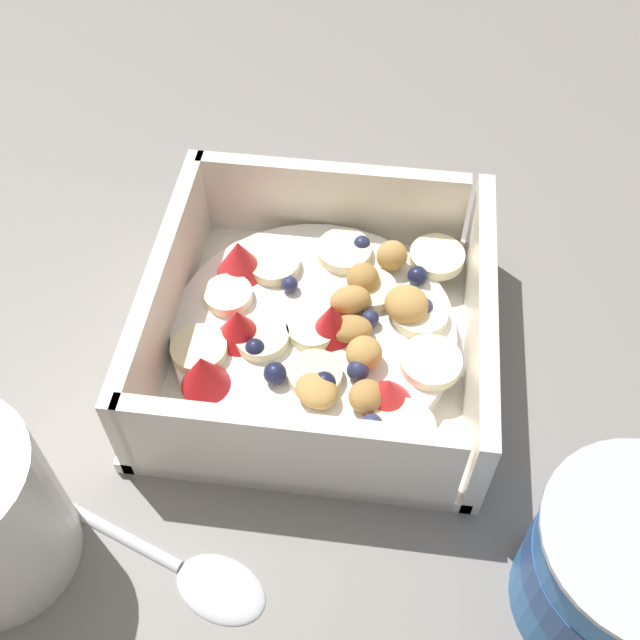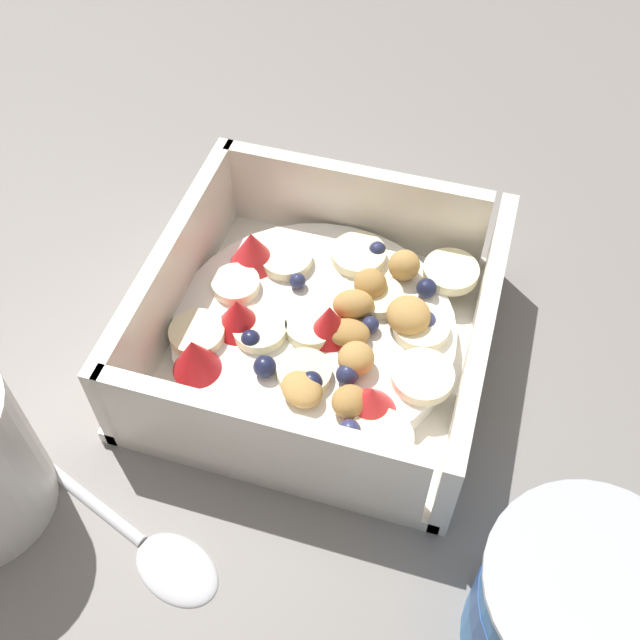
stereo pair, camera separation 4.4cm
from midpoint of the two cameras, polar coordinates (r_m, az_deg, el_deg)
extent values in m
plane|color=gray|center=(0.46, -3.29, -2.93)|extent=(2.40, 2.40, 0.00)
cube|color=white|center=(0.46, -2.73, -2.09)|extent=(0.19, 0.19, 0.01)
cube|color=white|center=(0.46, -14.15, 1.25)|extent=(0.19, 0.01, 0.07)
cube|color=white|center=(0.44, 9.00, -1.05)|extent=(0.19, 0.01, 0.07)
cube|color=white|center=(0.50, -1.22, 8.29)|extent=(0.01, 0.17, 0.07)
cube|color=white|center=(0.39, -5.01, -10.33)|extent=(0.01, 0.17, 0.07)
cylinder|color=white|center=(0.45, -2.79, -1.17)|extent=(0.17, 0.17, 0.01)
cylinder|color=beige|center=(0.40, 3.13, -8.36)|extent=(0.05, 0.05, 0.01)
cylinder|color=#F7EFC6|center=(0.46, -9.64, 1.68)|extent=(0.04, 0.04, 0.01)
cylinder|color=beige|center=(0.42, -3.38, -4.32)|extent=(0.04, 0.04, 0.01)
cylinder|color=#F4EAB7|center=(0.44, -11.92, -2.36)|extent=(0.05, 0.05, 0.01)
cylinder|color=#F7EFC6|center=(0.45, 4.72, 0.23)|extent=(0.04, 0.04, 0.01)
cylinder|color=#F7EFC6|center=(0.43, 5.41, -3.37)|extent=(0.05, 0.05, 0.01)
cylinder|color=#F4EAB7|center=(0.48, -0.81, 5.04)|extent=(0.04, 0.04, 0.01)
cylinder|color=#F4EAB7|center=(0.48, 6.18, 4.59)|extent=(0.04, 0.04, 0.01)
cylinder|color=#F4EAB7|center=(0.47, -6.17, 4.07)|extent=(0.05, 0.05, 0.01)
cylinder|color=#F4EAB7|center=(0.44, -7.29, -1.46)|extent=(0.04, 0.04, 0.01)
cylinder|color=#F4EAB7|center=(0.46, 1.15, 2.10)|extent=(0.04, 0.04, 0.01)
cylinder|color=#F7EFC6|center=(0.44, -3.26, -0.86)|extent=(0.04, 0.04, 0.01)
cone|color=red|center=(0.43, -2.00, 0.12)|extent=(0.03, 0.03, 0.03)
cone|color=red|center=(0.42, -11.77, -4.02)|extent=(0.04, 0.04, 0.03)
cone|color=red|center=(0.44, -9.03, -0.54)|extent=(0.04, 0.04, 0.02)
cone|color=red|center=(0.47, -8.78, 4.51)|extent=(0.04, 0.04, 0.03)
cone|color=red|center=(0.40, 1.97, -5.63)|extent=(0.04, 0.04, 0.02)
sphere|color=navy|center=(0.42, -11.65, -4.65)|extent=(0.01, 0.01, 0.01)
sphere|color=navy|center=(0.40, 0.74, -8.10)|extent=(0.01, 0.01, 0.01)
sphere|color=#23284C|center=(0.48, -8.95, 4.32)|extent=(0.01, 0.01, 0.01)
sphere|color=#23284C|center=(0.44, 0.95, -0.07)|extent=(0.01, 0.01, 0.01)
sphere|color=navy|center=(0.45, 5.00, 0.78)|extent=(0.01, 0.01, 0.01)
sphere|color=#191E3D|center=(0.42, -6.41, -4.21)|extent=(0.01, 0.01, 0.01)
sphere|color=#23284C|center=(0.46, -5.03, 2.52)|extent=(0.01, 0.01, 0.01)
sphere|color=navy|center=(0.45, 3.14, 1.02)|extent=(0.01, 0.01, 0.01)
sphere|color=#23284C|center=(0.42, -0.13, -3.98)|extent=(0.01, 0.01, 0.01)
sphere|color=#191E3D|center=(0.41, -2.73, -4.93)|extent=(0.01, 0.01, 0.01)
sphere|color=#191E3D|center=(0.46, 4.64, 3.17)|extent=(0.01, 0.01, 0.01)
sphere|color=#191E3D|center=(0.43, -7.83, -2.30)|extent=(0.01, 0.01, 0.01)
sphere|color=#23284C|center=(0.48, 0.55, 5.57)|extent=(0.01, 0.01, 0.01)
ellipsoid|color=tan|center=(0.42, 0.35, -2.70)|extent=(0.03, 0.03, 0.02)
ellipsoid|color=tan|center=(0.47, 2.75, 4.67)|extent=(0.03, 0.03, 0.02)
ellipsoid|color=tan|center=(0.44, 3.69, 1.00)|extent=(0.04, 0.04, 0.02)
ellipsoid|color=#AD7F42|center=(0.41, 0.41, -5.95)|extent=(0.03, 0.03, 0.02)
ellipsoid|color=tan|center=(0.41, -3.34, -5.55)|extent=(0.03, 0.03, 0.01)
ellipsoid|color=#AD7F42|center=(0.46, 0.48, 2.98)|extent=(0.02, 0.02, 0.02)
ellipsoid|color=#AD7F42|center=(0.43, -0.64, -1.02)|extent=(0.02, 0.03, 0.01)
ellipsoid|color=tan|center=(0.45, -0.53, 1.31)|extent=(0.03, 0.03, 0.02)
ellipsoid|color=silver|center=(0.40, -10.86, -19.28)|extent=(0.05, 0.06, 0.01)
cylinder|color=silver|center=(0.43, -20.52, -13.52)|extent=(0.05, 0.12, 0.01)
cylinder|color=#3370B7|center=(0.38, 18.51, -17.83)|extent=(0.09, 0.09, 0.08)
cylinder|color=#2D5193|center=(0.37, 18.67, -17.62)|extent=(0.09, 0.09, 0.02)
camera|label=1|loc=(0.02, -92.87, -3.65)|focal=42.62mm
camera|label=2|loc=(0.02, 87.13, 3.65)|focal=42.62mm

